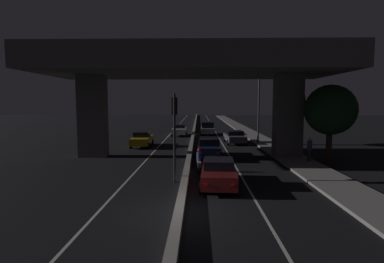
{
  "coord_description": "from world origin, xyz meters",
  "views": [
    {
      "loc": [
        0.75,
        -11.57,
        4.38
      ],
      "look_at": [
        -0.0,
        21.71,
        1.22
      ],
      "focal_mm": 28.0,
      "sensor_mm": 36.0,
      "label": 1
    }
  ],
  "objects_px": {
    "car_white_second_oncoming": "(179,130)",
    "pedestrian_on_sidewalk": "(309,149)",
    "car_dark_red_lead": "(219,172)",
    "traffic_light_left_of_median": "(175,122)",
    "motorcycle_white_filtering_near": "(199,162)",
    "street_lamp": "(256,98)",
    "car_taxi_yellow_lead_oncoming": "(142,139)",
    "car_grey_third": "(235,137)",
    "car_silver_fourth": "(208,128)",
    "car_dark_blue_second": "(209,147)"
  },
  "relations": [
    {
      "from": "motorcycle_white_filtering_near",
      "to": "car_white_second_oncoming",
      "type": "bearing_deg",
      "value": 6.44
    },
    {
      "from": "car_white_second_oncoming",
      "to": "pedestrian_on_sidewalk",
      "type": "height_order",
      "value": "pedestrian_on_sidewalk"
    },
    {
      "from": "car_grey_third",
      "to": "car_white_second_oncoming",
      "type": "distance_m",
      "value": 10.1
    },
    {
      "from": "car_dark_red_lead",
      "to": "car_grey_third",
      "type": "xyz_separation_m",
      "value": [
        2.86,
        16.89,
        -0.02
      ]
    },
    {
      "from": "street_lamp",
      "to": "car_silver_fourth",
      "type": "bearing_deg",
      "value": 116.79
    },
    {
      "from": "motorcycle_white_filtering_near",
      "to": "car_dark_red_lead",
      "type": "bearing_deg",
      "value": -162.79
    },
    {
      "from": "street_lamp",
      "to": "car_taxi_yellow_lead_oncoming",
      "type": "distance_m",
      "value": 12.62
    },
    {
      "from": "traffic_light_left_of_median",
      "to": "car_white_second_oncoming",
      "type": "relative_size",
      "value": 1.09
    },
    {
      "from": "car_dark_blue_second",
      "to": "car_taxi_yellow_lead_oncoming",
      "type": "distance_m",
      "value": 8.87
    },
    {
      "from": "car_dark_red_lead",
      "to": "traffic_light_left_of_median",
      "type": "bearing_deg",
      "value": 75.3
    },
    {
      "from": "car_grey_third",
      "to": "traffic_light_left_of_median",
      "type": "bearing_deg",
      "value": 159.18
    },
    {
      "from": "pedestrian_on_sidewalk",
      "to": "car_dark_red_lead",
      "type": "bearing_deg",
      "value": -138.67
    },
    {
      "from": "car_dark_blue_second",
      "to": "car_silver_fourth",
      "type": "relative_size",
      "value": 1.02
    },
    {
      "from": "motorcycle_white_filtering_near",
      "to": "street_lamp",
      "type": "bearing_deg",
      "value": -25.38
    },
    {
      "from": "car_dark_red_lead",
      "to": "car_taxi_yellow_lead_oncoming",
      "type": "height_order",
      "value": "car_taxi_yellow_lead_oncoming"
    },
    {
      "from": "traffic_light_left_of_median",
      "to": "car_taxi_yellow_lead_oncoming",
      "type": "distance_m",
      "value": 14.51
    },
    {
      "from": "car_dark_red_lead",
      "to": "car_grey_third",
      "type": "bearing_deg",
      "value": -6.89
    },
    {
      "from": "street_lamp",
      "to": "car_dark_red_lead",
      "type": "distance_m",
      "value": 17.46
    },
    {
      "from": "street_lamp",
      "to": "car_dark_blue_second",
      "type": "xyz_separation_m",
      "value": [
        -5.18,
        -7.83,
        -4.1
      ]
    },
    {
      "from": "car_taxi_yellow_lead_oncoming",
      "to": "car_grey_third",
      "type": "bearing_deg",
      "value": 103.57
    },
    {
      "from": "traffic_light_left_of_median",
      "to": "motorcycle_white_filtering_near",
      "type": "relative_size",
      "value": 2.52
    },
    {
      "from": "pedestrian_on_sidewalk",
      "to": "car_taxi_yellow_lead_oncoming",
      "type": "bearing_deg",
      "value": 149.56
    },
    {
      "from": "car_silver_fourth",
      "to": "car_dark_blue_second",
      "type": "bearing_deg",
      "value": 179.33
    },
    {
      "from": "traffic_light_left_of_median",
      "to": "street_lamp",
      "type": "xyz_separation_m",
      "value": [
        7.36,
        15.46,
        1.59
      ]
    },
    {
      "from": "car_dark_red_lead",
      "to": "street_lamp",
      "type": "bearing_deg",
      "value": -14.31
    },
    {
      "from": "car_dark_blue_second",
      "to": "car_white_second_oncoming",
      "type": "xyz_separation_m",
      "value": [
        -3.47,
        16.2,
        -0.06
      ]
    },
    {
      "from": "car_dark_blue_second",
      "to": "pedestrian_on_sidewalk",
      "type": "relative_size",
      "value": 2.79
    },
    {
      "from": "traffic_light_left_of_median",
      "to": "car_dark_red_lead",
      "type": "distance_m",
      "value": 3.61
    },
    {
      "from": "car_dark_blue_second",
      "to": "car_white_second_oncoming",
      "type": "relative_size",
      "value": 1.07
    },
    {
      "from": "car_silver_fourth",
      "to": "car_white_second_oncoming",
      "type": "bearing_deg",
      "value": 107.09
    },
    {
      "from": "car_silver_fourth",
      "to": "car_taxi_yellow_lead_oncoming",
      "type": "height_order",
      "value": "car_silver_fourth"
    },
    {
      "from": "car_grey_third",
      "to": "car_white_second_oncoming",
      "type": "bearing_deg",
      "value": 37.62
    },
    {
      "from": "car_grey_third",
      "to": "car_taxi_yellow_lead_oncoming",
      "type": "distance_m",
      "value": 9.99
    },
    {
      "from": "car_dark_red_lead",
      "to": "car_dark_blue_second",
      "type": "relative_size",
      "value": 0.97
    },
    {
      "from": "car_dark_red_lead",
      "to": "motorcycle_white_filtering_near",
      "type": "distance_m",
      "value": 3.36
    },
    {
      "from": "street_lamp",
      "to": "car_grey_third",
      "type": "xyz_separation_m",
      "value": [
        -2.11,
        0.68,
        -4.21
      ]
    },
    {
      "from": "motorcycle_white_filtering_near",
      "to": "pedestrian_on_sidewalk",
      "type": "relative_size",
      "value": 1.12
    },
    {
      "from": "traffic_light_left_of_median",
      "to": "pedestrian_on_sidewalk",
      "type": "relative_size",
      "value": 2.83
    },
    {
      "from": "car_dark_red_lead",
      "to": "pedestrian_on_sidewalk",
      "type": "bearing_deg",
      "value": -45.93
    },
    {
      "from": "car_taxi_yellow_lead_oncoming",
      "to": "motorcycle_white_filtering_near",
      "type": "bearing_deg",
      "value": 26.11
    },
    {
      "from": "traffic_light_left_of_median",
      "to": "car_dark_red_lead",
      "type": "bearing_deg",
      "value": -17.44
    },
    {
      "from": "car_dark_blue_second",
      "to": "motorcycle_white_filtering_near",
      "type": "distance_m",
      "value": 5.25
    },
    {
      "from": "car_dark_red_lead",
      "to": "motorcycle_white_filtering_near",
      "type": "relative_size",
      "value": 2.4
    },
    {
      "from": "car_white_second_oncoming",
      "to": "car_grey_third",
      "type": "bearing_deg",
      "value": 39.61
    },
    {
      "from": "traffic_light_left_of_median",
      "to": "car_silver_fourth",
      "type": "xyz_separation_m",
      "value": [
        2.56,
        24.97,
        -2.36
      ]
    },
    {
      "from": "street_lamp",
      "to": "pedestrian_on_sidewalk",
      "type": "height_order",
      "value": "street_lamp"
    },
    {
      "from": "traffic_light_left_of_median",
      "to": "car_taxi_yellow_lead_oncoming",
      "type": "height_order",
      "value": "traffic_light_left_of_median"
    },
    {
      "from": "car_silver_fourth",
      "to": "street_lamp",
      "type": "bearing_deg",
      "value": -152.62
    },
    {
      "from": "car_dark_red_lead",
      "to": "car_silver_fourth",
      "type": "height_order",
      "value": "car_silver_fourth"
    },
    {
      "from": "traffic_light_left_of_median",
      "to": "pedestrian_on_sidewalk",
      "type": "height_order",
      "value": "traffic_light_left_of_median"
    }
  ]
}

